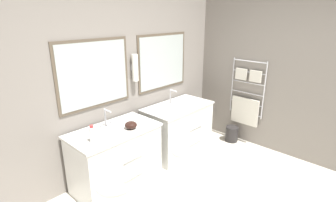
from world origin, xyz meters
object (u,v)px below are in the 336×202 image
(vanity_left, at_px, (118,158))
(toiletry_bottle, at_px, (92,134))
(amenity_bowl, at_px, (131,125))
(waste_bin, at_px, (232,134))
(vanity_right, at_px, (180,129))

(vanity_left, bearing_deg, toiletry_bottle, -170.05)
(amenity_bowl, xyz_separation_m, waste_bin, (1.92, -0.32, -0.68))
(vanity_right, distance_m, amenity_bowl, 1.11)
(toiletry_bottle, bearing_deg, vanity_left, 9.95)
(toiletry_bottle, height_order, waste_bin, toiletry_bottle)
(waste_bin, bearing_deg, vanity_left, 168.81)
(vanity_right, xyz_separation_m, waste_bin, (0.90, -0.41, -0.26))
(vanity_right, height_order, toiletry_bottle, toiletry_bottle)
(amenity_bowl, bearing_deg, waste_bin, -9.49)
(toiletry_bottle, xyz_separation_m, amenity_bowl, (0.50, -0.03, -0.05))
(vanity_left, bearing_deg, waste_bin, -11.19)
(vanity_left, height_order, toiletry_bottle, toiletry_bottle)
(toiletry_bottle, height_order, amenity_bowl, toiletry_bottle)
(vanity_right, height_order, amenity_bowl, amenity_bowl)
(vanity_right, height_order, waste_bin, vanity_right)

